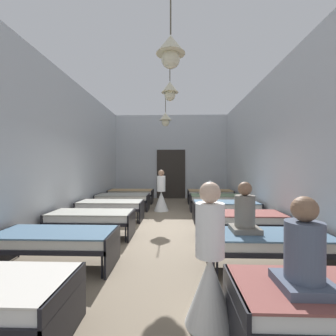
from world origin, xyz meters
name	(u,v)px	position (x,y,z in m)	size (l,w,h in m)	color
ground_plane	(167,230)	(0.00, 0.00, -0.05)	(6.10, 11.45, 0.10)	#7A6B56
room_shell	(168,152)	(0.00, 1.21, 2.07)	(5.90, 11.05, 4.12)	silver
bed_left_row_1	(56,240)	(-1.70, -2.36, 0.44)	(1.90, 0.84, 0.57)	black
bed_right_row_1	(269,242)	(1.70, -2.36, 0.44)	(1.90, 0.84, 0.57)	black
bed_left_row_2	(91,217)	(-1.70, -0.79, 0.44)	(1.90, 0.84, 0.57)	black
bed_right_row_2	(241,219)	(1.70, -0.79, 0.44)	(1.90, 0.84, 0.57)	black
bed_left_row_3	(111,206)	(-1.70, 0.79, 0.44)	(1.90, 0.84, 0.57)	black
bed_right_row_3	(226,206)	(1.70, 0.79, 0.44)	(1.90, 0.84, 0.57)	black
bed_left_row_4	(123,198)	(-1.70, 2.36, 0.44)	(1.90, 0.84, 0.57)	black
bed_right_row_4	(216,198)	(1.70, 2.36, 0.44)	(1.90, 0.84, 0.57)	black
bed_left_row_5	(131,193)	(-1.70, 3.94, 0.44)	(1.90, 0.84, 0.57)	black
bed_right_row_5	(210,193)	(1.70, 3.94, 0.44)	(1.90, 0.84, 0.57)	black
nurse_near_aisle	(161,196)	(-0.28, 2.25, 0.53)	(0.52, 0.52, 1.49)	white
nurse_mid_aisle	(210,273)	(0.59, -3.63, 0.53)	(0.52, 0.52, 1.49)	white
patient_seated_primary	(245,213)	(1.35, -2.27, 0.87)	(0.44, 0.44, 0.80)	slate
patient_seated_secondary	(304,255)	(1.35, -3.99, 0.87)	(0.44, 0.44, 0.80)	#515B70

